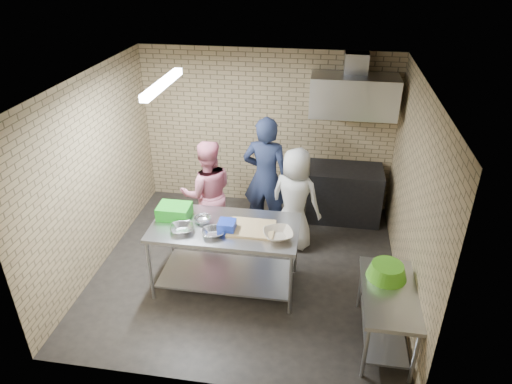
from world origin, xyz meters
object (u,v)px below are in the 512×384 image
at_px(woman_white, 295,199).
at_px(side_counter, 385,317).
at_px(green_crate, 174,211).
at_px(green_basin, 387,271).
at_px(blue_tub, 227,226).
at_px(stove, 344,193).
at_px(bottle_green, 383,99).
at_px(man_navy, 266,178).
at_px(bottle_red, 356,97).
at_px(woman_pink, 208,193).
at_px(prep_table, 226,256).

bearing_deg(woman_white, side_counter, 143.12).
bearing_deg(green_crate, green_basin, -12.18).
height_order(blue_tub, woman_white, woman_white).
bearing_deg(stove, bottle_green, 28.07).
height_order(bottle_green, man_navy, bottle_green).
height_order(man_navy, woman_white, man_navy).
bearing_deg(bottle_red, woman_pink, -148.76).
height_order(stove, blue_tub, blue_tub).
bearing_deg(stove, woman_pink, -153.24).
height_order(prep_table, blue_tub, blue_tub).
bearing_deg(green_basin, woman_white, 126.99).
distance_m(bottle_red, woman_white, 1.88).
bearing_deg(bottle_red, side_counter, -82.38).
distance_m(side_counter, green_basin, 0.52).
bearing_deg(woman_pink, bottle_red, -168.54).
bearing_deg(side_counter, stove, 99.29).
height_order(green_crate, blue_tub, green_crate).
distance_m(green_basin, woman_pink, 2.88).
height_order(woman_pink, woman_white, woman_pink).
bearing_deg(prep_table, bottle_green, 48.60).
xyz_separation_m(bottle_green, woman_pink, (-2.50, -1.27, -1.18)).
bearing_deg(man_navy, bottle_green, -146.84).
xyz_separation_m(side_counter, blue_tub, (-1.96, 0.61, 0.64)).
height_order(side_counter, stove, stove).
height_order(blue_tub, man_navy, man_navy).
bearing_deg(side_counter, bottle_green, 90.00).
bearing_deg(green_crate, blue_tub, -16.35).
height_order(prep_table, woman_white, woman_white).
bearing_deg(side_counter, bottle_red, 97.62).
xyz_separation_m(blue_tub, woman_white, (0.76, 1.20, -0.22)).
bearing_deg(man_navy, woman_pink, 29.33).
distance_m(green_crate, green_basin, 2.76).
xyz_separation_m(side_counter, green_crate, (-2.71, 0.83, 0.65)).
relative_size(stove, bottle_red, 6.67).
height_order(side_counter, man_navy, man_navy).
bearing_deg(prep_table, green_basin, -13.03).
height_order(bottle_red, bottle_green, bottle_red).
bearing_deg(blue_tub, bottle_green, 50.53).
bearing_deg(green_crate, prep_table, -9.73).
height_order(green_crate, woman_pink, woman_pink).
height_order(stove, bottle_green, bottle_green).
relative_size(prep_table, stove, 1.58).
bearing_deg(man_navy, woman_white, 154.57).
bearing_deg(woman_white, prep_table, 73.22).
relative_size(side_counter, stove, 1.00).
distance_m(stove, green_basin, 2.57).
bearing_deg(green_crate, bottle_red, 43.08).
height_order(stove, green_crate, green_crate).
height_order(green_basin, man_navy, man_navy).
relative_size(prep_table, man_navy, 0.97).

